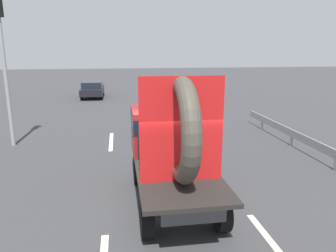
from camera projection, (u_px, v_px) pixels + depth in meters
ground_plane at (171, 201)px, 8.73m from camera, size 120.00×120.00×0.00m
flatbed_truck at (171, 141)px, 8.75m from camera, size 2.02×4.67×3.49m
distant_sedan at (92, 89)px, 27.08m from camera, size 1.78×4.14×1.35m
traffic_light at (3, 50)px, 12.82m from camera, size 0.42×0.36×6.15m
guardrail at (312, 143)px, 12.22m from camera, size 0.10×11.59×0.71m
lane_dash_left_far at (111, 141)px, 14.35m from camera, size 0.16×2.87×0.01m
lane_dash_right_near at (272, 243)px, 6.84m from camera, size 0.16×2.43×0.01m
lane_dash_right_far at (187, 137)px, 15.10m from camera, size 0.16×2.05×0.01m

